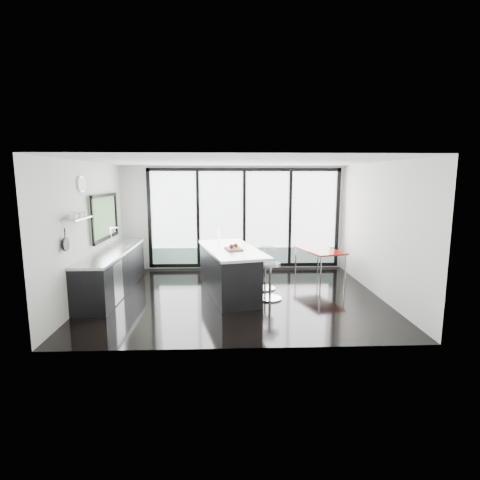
{
  "coord_description": "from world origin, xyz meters",
  "views": [
    {
      "loc": [
        -0.21,
        -7.64,
        2.46
      ],
      "look_at": [
        0.1,
        0.3,
        1.15
      ],
      "focal_mm": 28.0,
      "sensor_mm": 36.0,
      "label": 1
    }
  ],
  "objects_px": {
    "bar_stool_far": "(265,273)",
    "red_table": "(319,264)",
    "bar_stool_near": "(270,281)",
    "island": "(228,270)"
  },
  "relations": [
    {
      "from": "red_table",
      "to": "bar_stool_near",
      "type": "bearing_deg",
      "value": -130.94
    },
    {
      "from": "bar_stool_near",
      "to": "bar_stool_far",
      "type": "height_order",
      "value": "bar_stool_near"
    },
    {
      "from": "bar_stool_far",
      "to": "red_table",
      "type": "distance_m",
      "value": 1.73
    },
    {
      "from": "island",
      "to": "red_table",
      "type": "bearing_deg",
      "value": 27.52
    },
    {
      "from": "bar_stool_far",
      "to": "red_table",
      "type": "relative_size",
      "value": 0.55
    },
    {
      "from": "bar_stool_near",
      "to": "bar_stool_far",
      "type": "xyz_separation_m",
      "value": [
        -0.03,
        0.73,
        -0.01
      ]
    },
    {
      "from": "island",
      "to": "red_table",
      "type": "height_order",
      "value": "island"
    },
    {
      "from": "red_table",
      "to": "bar_stool_far",
      "type": "bearing_deg",
      "value": -147.65
    },
    {
      "from": "bar_stool_near",
      "to": "red_table",
      "type": "xyz_separation_m",
      "value": [
        1.43,
        1.65,
        -0.03
      ]
    },
    {
      "from": "bar_stool_far",
      "to": "island",
      "type": "bearing_deg",
      "value": -141.02
    }
  ]
}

